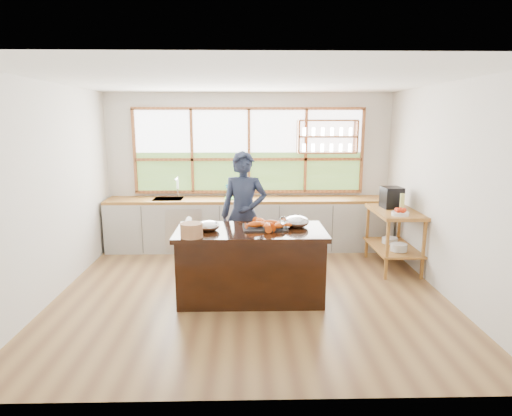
{
  "coord_description": "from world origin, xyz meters",
  "views": [
    {
      "loc": [
        -0.05,
        -5.34,
        2.23
      ],
      "look_at": [
        0.08,
        0.15,
        1.1
      ],
      "focal_mm": 30.0,
      "sensor_mm": 36.0,
      "label": 1
    }
  ],
  "objects_px": {
    "island": "(251,264)",
    "wicker_basket": "(192,230)",
    "espresso_machine": "(392,197)",
    "cook": "(244,215)"
  },
  "relations": [
    {
      "from": "island",
      "to": "wicker_basket",
      "type": "distance_m",
      "value": 0.93
    },
    {
      "from": "island",
      "to": "espresso_machine",
      "type": "distance_m",
      "value": 2.61
    },
    {
      "from": "island",
      "to": "espresso_machine",
      "type": "bearing_deg",
      "value": 30.52
    },
    {
      "from": "island",
      "to": "espresso_machine",
      "type": "height_order",
      "value": "espresso_machine"
    },
    {
      "from": "island",
      "to": "cook",
      "type": "distance_m",
      "value": 0.94
    },
    {
      "from": "cook",
      "to": "wicker_basket",
      "type": "height_order",
      "value": "cook"
    },
    {
      "from": "espresso_machine",
      "to": "cook",
      "type": "bearing_deg",
      "value": -172.79
    },
    {
      "from": "island",
      "to": "wicker_basket",
      "type": "xyz_separation_m",
      "value": [
        -0.69,
        -0.34,
        0.53
      ]
    },
    {
      "from": "island",
      "to": "espresso_machine",
      "type": "relative_size",
      "value": 5.73
    },
    {
      "from": "espresso_machine",
      "to": "island",
      "type": "bearing_deg",
      "value": -153.8
    }
  ]
}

